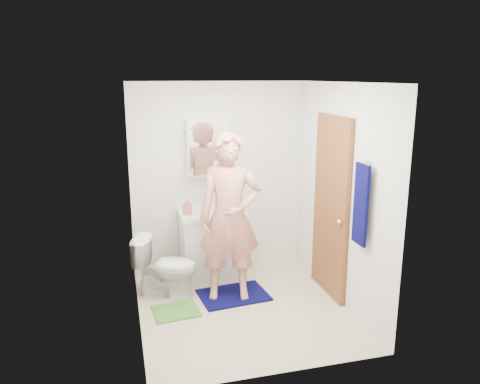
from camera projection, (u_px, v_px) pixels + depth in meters
name	position (u px, v px, depth m)	size (l,w,h in m)	color
floor	(243.00, 309.00, 5.10)	(2.20, 2.40, 0.02)	beige
ceiling	(243.00, 81.00, 4.52)	(2.20, 2.40, 0.02)	white
wall_back	(218.00, 178.00, 5.95)	(2.20, 0.02, 2.40)	silver
wall_front	(283.00, 241.00, 3.68)	(2.20, 0.02, 2.40)	silver
wall_left	(133.00, 209.00, 4.54)	(0.02, 2.40, 2.40)	silver
wall_right	(341.00, 195.00, 5.09)	(0.02, 2.40, 2.40)	silver
vanity_cabinet	(212.00, 246.00, 5.83)	(0.75, 0.55, 0.80)	white
countertop	(212.00, 213.00, 5.72)	(0.79, 0.59, 0.05)	white
sink_basin	(212.00, 212.00, 5.72)	(0.40, 0.40, 0.03)	white
faucet	(209.00, 203.00, 5.87)	(0.03, 0.03, 0.12)	silver
medicine_cabinet	(207.00, 148.00, 5.75)	(0.50, 0.12, 0.70)	white
mirror_panel	(208.00, 149.00, 5.69)	(0.46, 0.01, 0.66)	white
door	(331.00, 207.00, 5.26)	(0.05, 0.80, 2.05)	brown
door_knob	(340.00, 222.00, 4.97)	(0.07, 0.07, 0.07)	gold
towel	(361.00, 205.00, 4.52)	(0.03, 0.24, 0.80)	#060740
towel_hook	(367.00, 162.00, 4.43)	(0.02, 0.02, 0.06)	silver
toilet	(166.00, 267.00, 5.30)	(0.40, 0.70, 0.71)	white
bath_mat	(233.00, 295.00, 5.37)	(0.76, 0.54, 0.02)	#060740
green_rug	(176.00, 311.00, 5.01)	(0.47, 0.40, 0.02)	#4E9832
soap_dispenser	(187.00, 206.00, 5.58)	(0.08, 0.09, 0.19)	#D07A61
toothbrush_cup	(226.00, 205.00, 5.83)	(0.12, 0.12, 0.09)	#9A4698
man	(230.00, 217.00, 5.12)	(0.68, 0.45, 1.87)	tan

